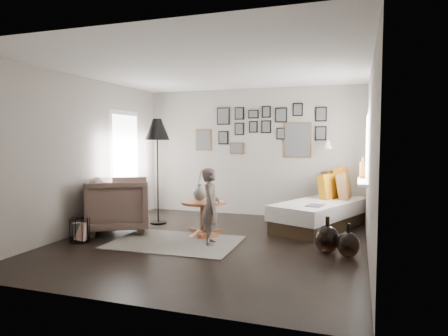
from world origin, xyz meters
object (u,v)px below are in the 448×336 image
(child, at_px, (211,206))
(pedestal_table, at_px, (204,220))
(floor_lamp, at_px, (157,133))
(magazine_basket, at_px, (80,230))
(armchair, at_px, (119,205))
(daybed, at_px, (321,209))
(demijohn_large, at_px, (327,239))
(demijohn_small, at_px, (348,244))
(vase, at_px, (199,191))

(child, bearing_deg, pedestal_table, 16.10)
(floor_lamp, relative_size, magazine_basket, 5.37)
(pedestal_table, relative_size, child, 0.64)
(magazine_basket, relative_size, child, 0.32)
(pedestal_table, bearing_deg, armchair, -173.90)
(daybed, height_order, demijohn_large, daybed)
(floor_lamp, distance_m, demijohn_small, 3.88)
(armchair, bearing_deg, demijohn_large, -124.49)
(vase, xyz_separation_m, magazine_basket, (-1.58, -0.96, -0.55))
(armchair, distance_m, magazine_basket, 0.85)
(vase, distance_m, magazine_basket, 1.93)
(demijohn_large, height_order, child, child)
(demijohn_large, bearing_deg, daybed, 97.61)
(floor_lamp, height_order, magazine_basket, floor_lamp)
(daybed, distance_m, armchair, 3.54)
(daybed, bearing_deg, vase, -121.82)
(pedestal_table, relative_size, vase, 1.40)
(demijohn_small, xyz_separation_m, child, (-1.96, 0.05, 0.40))
(demijohn_large, bearing_deg, child, -177.67)
(armchair, xyz_separation_m, demijohn_large, (3.45, -0.21, -0.26))
(pedestal_table, relative_size, demijohn_large, 1.44)
(vase, distance_m, demijohn_small, 2.44)
(armchair, bearing_deg, demijohn_small, -126.07)
(demijohn_small, bearing_deg, demijohn_large, 156.75)
(floor_lamp, bearing_deg, pedestal_table, -28.58)
(vase, distance_m, child, 0.60)
(magazine_basket, relative_size, demijohn_small, 0.79)
(armchair, relative_size, child, 0.89)
(daybed, distance_m, child, 2.27)
(floor_lamp, distance_m, demijohn_large, 3.60)
(armchair, xyz_separation_m, floor_lamp, (0.32, 0.79, 1.21))
(daybed, bearing_deg, pedestal_table, -120.18)
(vase, relative_size, child, 0.46)
(armchair, distance_m, floor_lamp, 1.48)
(armchair, height_order, magazine_basket, armchair)
(pedestal_table, height_order, child, child)
(floor_lamp, distance_m, magazine_basket, 2.23)
(daybed, bearing_deg, demijohn_small, -50.88)
(pedestal_table, xyz_separation_m, daybed, (1.74, 1.29, 0.05))
(armchair, height_order, demijohn_large, armchair)
(pedestal_table, bearing_deg, child, -56.79)
(floor_lamp, xyz_separation_m, demijohn_large, (3.12, -1.00, -1.48))
(daybed, relative_size, demijohn_small, 4.99)
(child, bearing_deg, demijohn_small, -108.62)
(daybed, bearing_deg, floor_lamp, -143.87)
(magazine_basket, xyz_separation_m, child, (1.94, 0.51, 0.39))
(pedestal_table, height_order, magazine_basket, pedestal_table)
(armchair, relative_size, magazine_basket, 2.79)
(armchair, bearing_deg, daybed, -96.88)
(vase, distance_m, armchair, 1.44)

